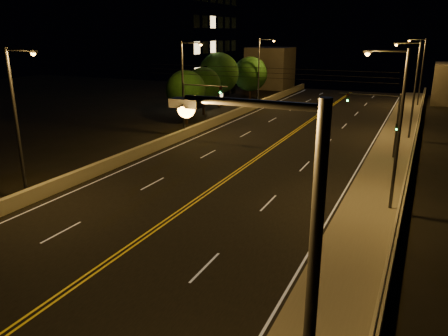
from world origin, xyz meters
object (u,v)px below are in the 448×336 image
at_px(streetlight_2, 413,85).
at_px(streetlight_3, 420,68).
at_px(tree_2, 219,73).
at_px(streetlight_6, 260,68).
at_px(tree_1, 203,85).
at_px(building_tower, 146,11).
at_px(tree_0, 186,90).
at_px(tree_3, 250,74).
at_px(streetlight_1, 395,123).
at_px(streetlight_5, 185,83).
at_px(streetlight_4, 19,117).
at_px(traffic_signal_right, 385,118).
at_px(traffic_signal_left, 192,103).

bearing_deg(streetlight_2, streetlight_3, 90.00).
bearing_deg(streetlight_3, tree_2, -154.14).
xyz_separation_m(streetlight_2, streetlight_6, (-21.47, 14.36, 0.00)).
distance_m(streetlight_6, tree_1, 11.24).
distance_m(streetlight_6, tree_2, 6.36).
bearing_deg(tree_1, tree_2, 96.65).
bearing_deg(building_tower, tree_0, -42.89).
bearing_deg(tree_1, tree_0, -80.95).
distance_m(tree_1, tree_3, 12.28).
bearing_deg(tree_2, streetlight_6, 38.43).
xyz_separation_m(streetlight_1, streetlight_3, (0.00, 43.99, 0.00)).
distance_m(streetlight_5, tree_0, 6.69).
bearing_deg(streetlight_1, tree_0, 143.26).
bearing_deg(streetlight_4, traffic_signal_right, 45.37).
xyz_separation_m(streetlight_4, tree_2, (-4.96, 39.18, -0.64)).
relative_size(traffic_signal_left, building_tower, 0.20).
bearing_deg(tree_3, streetlight_2, -34.24).
bearing_deg(tree_1, streetlight_4, -82.68).
bearing_deg(streetlight_4, tree_0, 96.90).
xyz_separation_m(streetlight_5, tree_3, (-2.34, 24.20, -1.12)).
distance_m(streetlight_3, tree_0, 35.57).
xyz_separation_m(streetlight_4, streetlight_6, (0.00, 43.11, 0.00)).
height_order(streetlight_2, tree_1, streetlight_2).
relative_size(traffic_signal_left, tree_2, 0.73).
bearing_deg(traffic_signal_right, streetlight_3, 87.17).
bearing_deg(streetlight_1, tree_3, 122.80).
relative_size(streetlight_1, streetlight_2, 1.00).
bearing_deg(tree_2, traffic_signal_left, -72.13).
xyz_separation_m(streetlight_5, tree_2, (-4.96, 18.42, -0.64)).
bearing_deg(tree_0, streetlight_4, -83.10).
bearing_deg(tree_3, tree_0, -92.64).
xyz_separation_m(streetlight_1, streetlight_4, (-21.47, -8.00, 0.00)).
height_order(tree_1, tree_3, tree_3).
height_order(traffic_signal_right, tree_2, tree_2).
relative_size(tree_2, tree_3, 1.11).
bearing_deg(traffic_signal_right, streetlight_4, -134.63).
bearing_deg(tree_2, tree_3, 65.62).
distance_m(streetlight_4, tree_0, 26.65).
height_order(streetlight_1, traffic_signal_right, streetlight_1).
relative_size(streetlight_5, traffic_signal_left, 1.70).
bearing_deg(tree_0, tree_3, 87.36).
height_order(streetlight_5, traffic_signal_right, streetlight_5).
height_order(traffic_signal_right, tree_0, tree_0).
bearing_deg(streetlight_5, tree_3, 95.52).
height_order(streetlight_2, streetlight_4, same).
height_order(streetlight_3, tree_2, streetlight_3).
bearing_deg(tree_2, traffic_signal_right, -37.42).
relative_size(traffic_signal_left, tree_1, 0.91).
relative_size(streetlight_6, tree_3, 1.37).
bearing_deg(traffic_signal_left, streetlight_6, 92.93).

